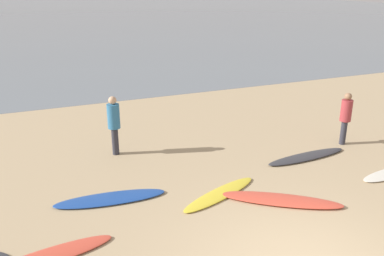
# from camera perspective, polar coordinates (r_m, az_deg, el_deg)

# --- Properties ---
(ground_plane) EXTENTS (120.00, 120.00, 0.20)m
(ground_plane) POSITION_cam_1_polar(r_m,az_deg,el_deg) (15.39, -7.47, 2.27)
(ground_plane) COLOR tan
(ground_plane) RESTS_ON ground
(ocean_water) EXTENTS (140.00, 100.00, 0.01)m
(ocean_water) POSITION_cam_1_polar(r_m,az_deg,el_deg) (65.79, -20.01, 14.88)
(ocean_water) COLOR slate
(ocean_water) RESTS_ON ground
(surfboard_2) EXTENTS (2.47, 0.86, 0.08)m
(surfboard_2) POSITION_cam_1_polar(r_m,az_deg,el_deg) (9.21, -11.37, -9.67)
(surfboard_2) COLOR #1E479E
(surfboard_2) RESTS_ON ground
(surfboard_3) EXTENTS (2.24, 1.27, 0.06)m
(surfboard_3) POSITION_cam_1_polar(r_m,az_deg,el_deg) (9.26, 3.93, -9.19)
(surfboard_3) COLOR yellow
(surfboard_3) RESTS_ON ground
(surfboard_4) EXTENTS (2.50, 1.95, 0.10)m
(surfboard_4) POSITION_cam_1_polar(r_m,az_deg,el_deg) (9.18, 12.35, -9.81)
(surfboard_4) COLOR #D84C38
(surfboard_4) RESTS_ON ground
(surfboard_5) EXTENTS (2.55, 0.62, 0.08)m
(surfboard_5) POSITION_cam_1_polar(r_m,az_deg,el_deg) (11.49, 15.79, -3.86)
(surfboard_5) COLOR #333338
(surfboard_5) RESTS_ON ground
(person_0) EXTENTS (0.31, 0.31, 1.55)m
(person_0) POSITION_cam_1_polar(r_m,az_deg,el_deg) (12.48, 20.76, 1.79)
(person_0) COLOR #2D2D38
(person_0) RESTS_ON ground
(person_1) EXTENTS (0.33, 0.33, 1.66)m
(person_1) POSITION_cam_1_polar(r_m,az_deg,el_deg) (11.16, -10.91, 1.01)
(person_1) COLOR #2D2D38
(person_1) RESTS_ON ground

